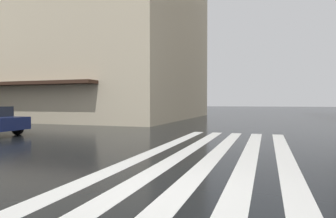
% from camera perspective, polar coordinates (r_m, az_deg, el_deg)
% --- Properties ---
extents(ground_plane, '(220.00, 220.00, 0.00)m').
position_cam_1_polar(ground_plane, '(5.61, -2.38, -15.41)').
color(ground_plane, black).
extents(zebra_crossing, '(13.00, 4.50, 0.01)m').
position_cam_1_polar(zebra_crossing, '(9.28, 9.32, -8.70)').
color(zebra_crossing, silver).
rests_on(zebra_crossing, ground_plane).
extents(haussmann_block_mid, '(20.16, 25.43, 24.55)m').
position_cam_1_polar(haussmann_block_mid, '(35.11, -17.77, 18.50)').
color(haussmann_block_mid, beige).
rests_on(haussmann_block_mid, ground_plane).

